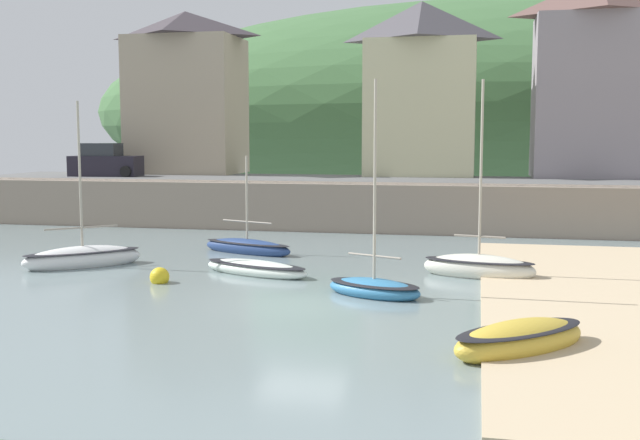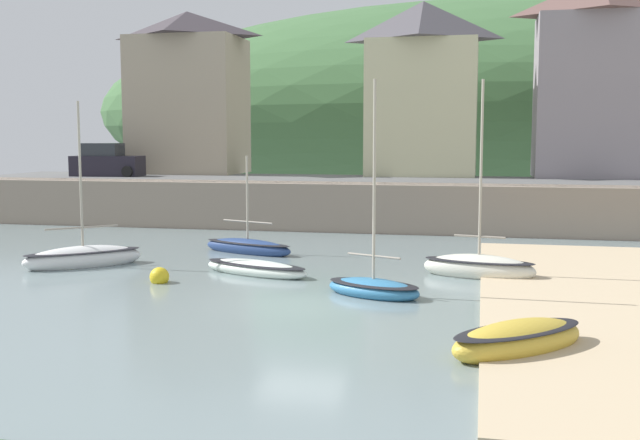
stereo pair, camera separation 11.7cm
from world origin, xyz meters
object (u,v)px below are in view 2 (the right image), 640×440
Objects in this scene: sailboat_tall_mast at (373,287)px; mooring_buoy at (159,277)px; waterfront_building_right at (598,76)px; parked_car_near_slipway at (107,162)px; rowboat_small_beached at (83,258)px; motorboat_with_cabin at (256,268)px; dinghy_open_wooden at (479,267)px; waterfront_building_centre at (422,88)px; waterfront_building_left at (188,92)px; fishing_boat_green at (248,247)px; sailboat_nearest_shore at (518,340)px.

sailboat_tall_mast is 10.31× the size of mooring_buoy.
waterfront_building_right is 28.93m from parked_car_near_slipway.
sailboat_tall_mast is 11.52m from rowboat_small_beached.
waterfront_building_right is at bearing 77.48° from motorboat_with_cabin.
parked_car_near_slipway reaches higher than motorboat_with_cabin.
sailboat_tall_mast is 4.87m from dinghy_open_wooden.
waterfront_building_centre is 9.92m from waterfront_building_right.
waterfront_building_right reaches higher than waterfront_building_left.
mooring_buoy is at bearing -161.42° from sailboat_tall_mast.
mooring_buoy is at bearing -106.01° from waterfront_building_centre.
waterfront_building_centre is 21.44m from dinghy_open_wooden.
fishing_boat_green is (9.10, -16.48, -7.30)m from waterfront_building_left.
dinghy_open_wooden reaches higher than parked_car_near_slipway.
sailboat_nearest_shore is 0.85× the size of parked_car_near_slipway.
fishing_boat_green reaches higher than mooring_buoy.
parked_car_near_slipway is at bearing -127.28° from waterfront_building_left.
waterfront_building_left is at bearing -180.00° from waterfront_building_right.
fishing_boat_green is (-5.72, -16.48, -7.38)m from waterfront_building_centre.
sailboat_tall_mast reaches higher than motorboat_with_cabin.
sailboat_nearest_shore is at bearing -22.08° from motorboat_with_cabin.
parked_car_near_slipway is 6.60× the size of mooring_buoy.
rowboat_small_beached reaches higher than motorboat_with_cabin.
dinghy_open_wooden is 9.87m from fishing_boat_green.
mooring_buoy reaches higher than motorboat_with_cabin.
mooring_buoy is at bearing -149.95° from dinghy_open_wooden.
waterfront_building_left is 22.39m from rowboat_small_beached.
sailboat_nearest_shore is 5.62× the size of mooring_buoy.
waterfront_building_centre is at bearing 9.90° from parked_car_near_slipway.
waterfront_building_left is 0.90× the size of waterfront_building_right.
mooring_buoy is at bearing -119.74° from motorboat_with_cabin.
parked_car_near_slipway is (-18.73, 19.12, 2.95)m from sailboat_tall_mast.
waterfront_building_left is 1.63× the size of rowboat_small_beached.
parked_car_near_slipway is at bearing 156.69° from fishing_boat_green.
sailboat_tall_mast is 26.93m from parked_car_near_slipway.
dinghy_open_wooden is 1.10× the size of rowboat_small_beached.
sailboat_nearest_shore reaches higher than motorboat_with_cabin.
mooring_buoy is (-7.12, 0.51, -0.07)m from sailboat_tall_mast.
dinghy_open_wooden reaches higher than motorboat_with_cabin.
sailboat_nearest_shore reaches higher than mooring_buoy.
waterfront_building_right is 26.62m from sailboat_tall_mast.
fishing_boat_green reaches higher than motorboat_with_cabin.
sailboat_tall_mast is 1.50× the size of motorboat_with_cabin.
waterfront_building_left is 24.71m from motorboat_with_cabin.
mooring_buoy is (-16.54, -23.11, -7.95)m from waterfront_building_right.
dinghy_open_wooden reaches higher than mooring_buoy.
waterfront_building_left is at bearing 138.30° from motorboat_with_cabin.
mooring_buoy is at bearing -62.00° from parked_car_near_slipway.
motorboat_with_cabin is at bearing -53.14° from parked_car_near_slipway.
mooring_buoy is (-6.63, -23.11, -7.44)m from waterfront_building_centre.
parked_car_near_slipway is at bearing -166.14° from waterfront_building_centre.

